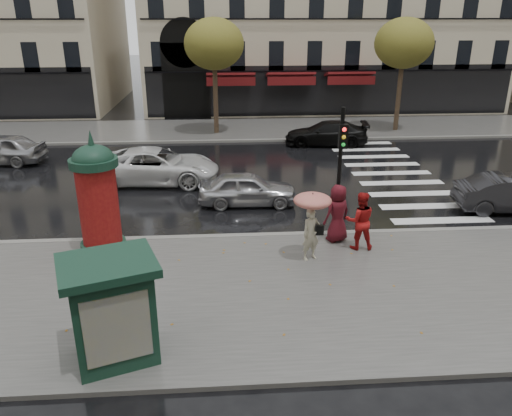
{
  "coord_description": "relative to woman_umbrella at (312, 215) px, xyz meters",
  "views": [
    {
      "loc": [
        -1.7,
        -11.73,
        6.84
      ],
      "look_at": [
        -0.77,
        1.5,
        1.64
      ],
      "focal_mm": 35.0,
      "sensor_mm": 36.0,
      "label": 1
    }
  ],
  "objects": [
    {
      "name": "ground",
      "position": [
        -0.8,
        -1.19,
        -1.49
      ],
      "size": [
        160.0,
        160.0,
        0.0
      ],
      "primitive_type": "plane",
      "color": "black",
      "rests_on": "ground"
    },
    {
      "name": "near_sidewalk",
      "position": [
        -0.8,
        -1.69,
        -1.43
      ],
      "size": [
        90.0,
        7.0,
        0.12
      ],
      "primitive_type": "cube",
      "color": "#474744",
      "rests_on": "ground"
    },
    {
      "name": "far_sidewalk",
      "position": [
        -0.8,
        17.81,
        -1.43
      ],
      "size": [
        90.0,
        6.0,
        0.12
      ],
      "primitive_type": "cube",
      "color": "#474744",
      "rests_on": "ground"
    },
    {
      "name": "near_kerb",
      "position": [
        -0.8,
        1.81,
        -1.42
      ],
      "size": [
        90.0,
        0.25,
        0.14
      ],
      "primitive_type": "cube",
      "color": "slate",
      "rests_on": "ground"
    },
    {
      "name": "far_kerb",
      "position": [
        -0.8,
        14.81,
        -1.42
      ],
      "size": [
        90.0,
        0.25,
        0.14
      ],
      "primitive_type": "cube",
      "color": "slate",
      "rests_on": "ground"
    },
    {
      "name": "zebra_crossing",
      "position": [
        5.2,
        8.41,
        -1.49
      ],
      "size": [
        3.6,
        11.75,
        0.01
      ],
      "primitive_type": "cube",
      "color": "silver",
      "rests_on": "ground"
    },
    {
      "name": "tree_far_left",
      "position": [
        -2.8,
        16.81,
        3.68
      ],
      "size": [
        3.4,
        3.4,
        6.64
      ],
      "color": "#38281C",
      "rests_on": "ground"
    },
    {
      "name": "tree_far_right",
      "position": [
        8.2,
        16.81,
        3.68
      ],
      "size": [
        3.4,
        3.4,
        6.64
      ],
      "color": "#38281C",
      "rests_on": "ground"
    },
    {
      "name": "woman_umbrella",
      "position": [
        0.0,
        0.0,
        0.0
      ],
      "size": [
        1.08,
        1.08,
        2.08
      ],
      "color": "#BBB59A",
      "rests_on": "near_sidewalk"
    },
    {
      "name": "woman_red",
      "position": [
        1.58,
        0.62,
        -0.47
      ],
      "size": [
        0.91,
        0.73,
        1.81
      ],
      "primitive_type": "imported",
      "rotation": [
        0.0,
        0.0,
        3.09
      ],
      "color": "#A11313",
      "rests_on": "near_sidewalk"
    },
    {
      "name": "man_burgundy",
      "position": [
        1.03,
        1.21,
        -0.45
      ],
      "size": [
        1.06,
        0.92,
        1.84
      ],
      "primitive_type": "imported",
      "rotation": [
        0.0,
        0.0,
        3.6
      ],
      "color": "#4C0F17",
      "rests_on": "near_sidewalk"
    },
    {
      "name": "morris_column",
      "position": [
        -6.15,
        1.01,
        0.4
      ],
      "size": [
        1.37,
        1.37,
        3.69
      ],
      "color": "#133224",
      "rests_on": "near_sidewalk"
    },
    {
      "name": "traffic_light",
      "position": [
        1.1,
        1.53,
        1.13
      ],
      "size": [
        0.26,
        0.39,
        4.13
      ],
      "color": "black",
      "rests_on": "near_sidewalk"
    },
    {
      "name": "newsstand",
      "position": [
        -4.8,
        -4.12,
        -0.22
      ],
      "size": [
        2.26,
        2.09,
        2.23
      ],
      "color": "#133224",
      "rests_on": "near_sidewalk"
    },
    {
      "name": "car_silver",
      "position": [
        -1.58,
        4.9,
        -0.86
      ],
      "size": [
        3.74,
        1.58,
        1.26
      ],
      "primitive_type": "imported",
      "rotation": [
        0.0,
        0.0,
        1.55
      ],
      "color": "#B2B2B7",
      "rests_on": "ground"
    },
    {
      "name": "car_white",
      "position": [
        -5.33,
        7.81,
        -0.75
      ],
      "size": [
        5.51,
        2.87,
        1.48
      ],
      "primitive_type": "imported",
      "rotation": [
        0.0,
        0.0,
        1.49
      ],
      "color": "silver",
      "rests_on": "ground"
    },
    {
      "name": "car_black",
      "position": [
        3.26,
        13.81,
        -0.84
      ],
      "size": [
        4.67,
        2.34,
        1.3
      ],
      "primitive_type": "imported",
      "rotation": [
        0.0,
        0.0,
        -1.69
      ],
      "color": "black",
      "rests_on": "ground"
    },
    {
      "name": "car_far_silver",
      "position": [
        -13.18,
        11.25,
        -0.77
      ],
      "size": [
        4.38,
        2.15,
        1.44
      ],
      "primitive_type": "imported",
      "rotation": [
        0.0,
        0.0,
        -1.68
      ],
      "color": "#9C9CA0",
      "rests_on": "ground"
    }
  ]
}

